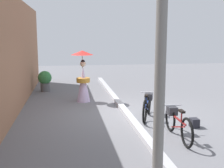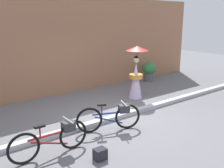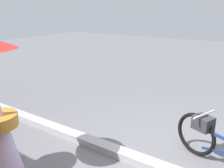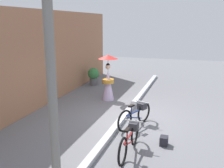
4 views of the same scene
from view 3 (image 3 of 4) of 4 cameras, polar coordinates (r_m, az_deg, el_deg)
The scene contains 1 object.
bicycle_far_side at distance 3.67m, azimuth 25.18°, elevation -13.03°, with size 1.57×0.73×0.74m.
Camera 3 is at (-0.89, 2.66, 2.16)m, focal length 37.90 mm.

